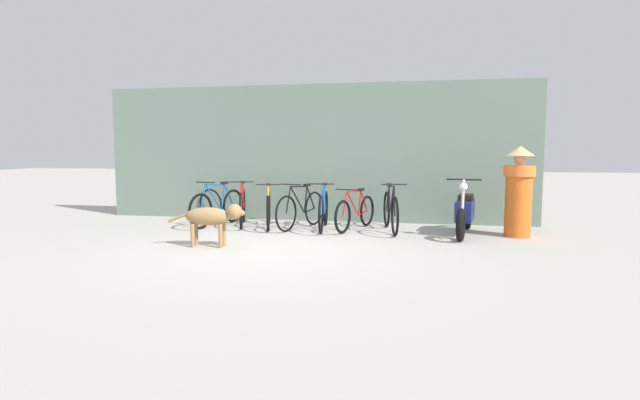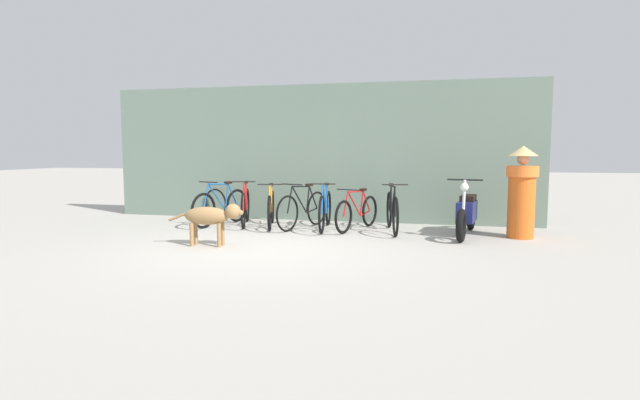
{
  "view_description": "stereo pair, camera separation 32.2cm",
  "coord_description": "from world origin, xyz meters",
  "px_view_note": "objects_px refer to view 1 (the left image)",
  "views": [
    {
      "loc": [
        2.31,
        -7.19,
        1.5
      ],
      "look_at": [
        0.61,
        1.21,
        0.65
      ],
      "focal_mm": 28.0,
      "sensor_mm": 36.0,
      "label": 1
    },
    {
      "loc": [
        2.62,
        -7.12,
        1.5
      ],
      "look_at": [
        0.61,
        1.21,
        0.65
      ],
      "focal_mm": 28.0,
      "sensor_mm": 36.0,
      "label": 2
    }
  ],
  "objects_px": {
    "bicycle_1": "(242,207)",
    "motorcycle": "(465,213)",
    "spare_tire_left": "(210,204)",
    "person_in_robes": "(519,190)",
    "bicycle_3": "(301,209)",
    "bicycle_0": "(218,207)",
    "stray_dog": "(213,217)",
    "bicycle_4": "(323,210)",
    "bicycle_5": "(356,212)",
    "bicycle_2": "(269,209)",
    "bicycle_6": "(391,211)"
  },
  "relations": [
    {
      "from": "bicycle_1",
      "to": "motorcycle",
      "type": "relative_size",
      "value": 0.83
    },
    {
      "from": "spare_tire_left",
      "to": "motorcycle",
      "type": "bearing_deg",
      "value": -11.73
    },
    {
      "from": "person_in_robes",
      "to": "bicycle_3",
      "type": "bearing_deg",
      "value": -12.22
    },
    {
      "from": "bicycle_0",
      "to": "stray_dog",
      "type": "bearing_deg",
      "value": 35.92
    },
    {
      "from": "bicycle_4",
      "to": "motorcycle",
      "type": "height_order",
      "value": "motorcycle"
    },
    {
      "from": "spare_tire_left",
      "to": "bicycle_3",
      "type": "bearing_deg",
      "value": -22.21
    },
    {
      "from": "bicycle_5",
      "to": "stray_dog",
      "type": "xyz_separation_m",
      "value": [
        -1.97,
        -2.13,
        0.14
      ]
    },
    {
      "from": "bicycle_4",
      "to": "stray_dog",
      "type": "xyz_separation_m",
      "value": [
        -1.36,
        -2.04,
        0.1
      ]
    },
    {
      "from": "bicycle_3",
      "to": "bicycle_5",
      "type": "distance_m",
      "value": 1.06
    },
    {
      "from": "bicycle_2",
      "to": "motorcycle",
      "type": "xyz_separation_m",
      "value": [
        3.7,
        -0.2,
        0.04
      ]
    },
    {
      "from": "bicycle_0",
      "to": "spare_tire_left",
      "type": "xyz_separation_m",
      "value": [
        -0.56,
        0.91,
        -0.04
      ]
    },
    {
      "from": "bicycle_3",
      "to": "bicycle_6",
      "type": "height_order",
      "value": "bicycle_6"
    },
    {
      "from": "bicycle_0",
      "to": "bicycle_2",
      "type": "relative_size",
      "value": 0.99
    },
    {
      "from": "motorcycle",
      "to": "spare_tire_left",
      "type": "relative_size",
      "value": 2.94
    },
    {
      "from": "bicycle_4",
      "to": "bicycle_6",
      "type": "distance_m",
      "value": 1.27
    },
    {
      "from": "bicycle_0",
      "to": "motorcycle",
      "type": "xyz_separation_m",
      "value": [
        4.76,
        -0.19,
        0.03
      ]
    },
    {
      "from": "bicycle_2",
      "to": "spare_tire_left",
      "type": "xyz_separation_m",
      "value": [
        -1.62,
        0.9,
        -0.03
      ]
    },
    {
      "from": "bicycle_1",
      "to": "bicycle_2",
      "type": "distance_m",
      "value": 0.57
    },
    {
      "from": "stray_dog",
      "to": "person_in_robes",
      "type": "xyz_separation_m",
      "value": [
        4.84,
        1.93,
        0.35
      ]
    },
    {
      "from": "bicycle_0",
      "to": "bicycle_1",
      "type": "bearing_deg",
      "value": 114.15
    },
    {
      "from": "bicycle_0",
      "to": "stray_dog",
      "type": "distance_m",
      "value": 2.26
    },
    {
      "from": "bicycle_5",
      "to": "person_in_robes",
      "type": "height_order",
      "value": "person_in_robes"
    },
    {
      "from": "bicycle_4",
      "to": "bicycle_6",
      "type": "bearing_deg",
      "value": 84.72
    },
    {
      "from": "stray_dog",
      "to": "bicycle_2",
      "type": "bearing_deg",
      "value": 78.94
    },
    {
      "from": "bicycle_3",
      "to": "spare_tire_left",
      "type": "relative_size",
      "value": 2.43
    },
    {
      "from": "bicycle_2",
      "to": "spare_tire_left",
      "type": "distance_m",
      "value": 1.85
    },
    {
      "from": "bicycle_0",
      "to": "motorcycle",
      "type": "bearing_deg",
      "value": 102.47
    },
    {
      "from": "bicycle_0",
      "to": "stray_dog",
      "type": "xyz_separation_m",
      "value": [
        0.81,
        -2.1,
        0.1
      ]
    },
    {
      "from": "bicycle_2",
      "to": "spare_tire_left",
      "type": "bearing_deg",
      "value": -135.49
    },
    {
      "from": "bicycle_0",
      "to": "bicycle_2",
      "type": "bearing_deg",
      "value": 105.25
    },
    {
      "from": "bicycle_3",
      "to": "bicycle_5",
      "type": "height_order",
      "value": "bicycle_3"
    },
    {
      "from": "bicycle_5",
      "to": "bicycle_6",
      "type": "height_order",
      "value": "bicycle_6"
    },
    {
      "from": "bicycle_4",
      "to": "spare_tire_left",
      "type": "bearing_deg",
      "value": -115.85
    },
    {
      "from": "bicycle_4",
      "to": "bicycle_5",
      "type": "xyz_separation_m",
      "value": [
        0.6,
        0.09,
        -0.04
      ]
    },
    {
      "from": "bicycle_3",
      "to": "motorcycle",
      "type": "xyz_separation_m",
      "value": [
        3.04,
        -0.17,
        0.03
      ]
    },
    {
      "from": "bicycle_3",
      "to": "stray_dog",
      "type": "xyz_separation_m",
      "value": [
        -0.91,
        -2.08,
        0.1
      ]
    },
    {
      "from": "stray_dog",
      "to": "person_in_robes",
      "type": "distance_m",
      "value": 5.22
    },
    {
      "from": "bicycle_6",
      "to": "stray_dog",
      "type": "height_order",
      "value": "bicycle_6"
    },
    {
      "from": "person_in_robes",
      "to": "motorcycle",
      "type": "bearing_deg",
      "value": -8.69
    },
    {
      "from": "bicycle_6",
      "to": "spare_tire_left",
      "type": "distance_m",
      "value": 4.11
    },
    {
      "from": "motorcycle",
      "to": "bicycle_1",
      "type": "bearing_deg",
      "value": -84.02
    },
    {
      "from": "bicycle_1",
      "to": "bicycle_2",
      "type": "xyz_separation_m",
      "value": [
        0.57,
        -0.07,
        -0.02
      ]
    },
    {
      "from": "motorcycle",
      "to": "spare_tire_left",
      "type": "bearing_deg",
      "value": -92.08
    },
    {
      "from": "bicycle_2",
      "to": "person_in_robes",
      "type": "height_order",
      "value": "person_in_robes"
    },
    {
      "from": "bicycle_3",
      "to": "person_in_robes",
      "type": "relative_size",
      "value": 1.01
    },
    {
      "from": "bicycle_3",
      "to": "person_in_robes",
      "type": "distance_m",
      "value": 3.96
    },
    {
      "from": "bicycle_2",
      "to": "stray_dog",
      "type": "xyz_separation_m",
      "value": [
        -0.25,
        -2.11,
        0.11
      ]
    },
    {
      "from": "bicycle_0",
      "to": "bicycle_4",
      "type": "height_order",
      "value": "bicycle_4"
    },
    {
      "from": "stray_dog",
      "to": "person_in_robes",
      "type": "bearing_deg",
      "value": 17.35
    },
    {
      "from": "bicycle_5",
      "to": "stray_dog",
      "type": "distance_m",
      "value": 2.9
    }
  ]
}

